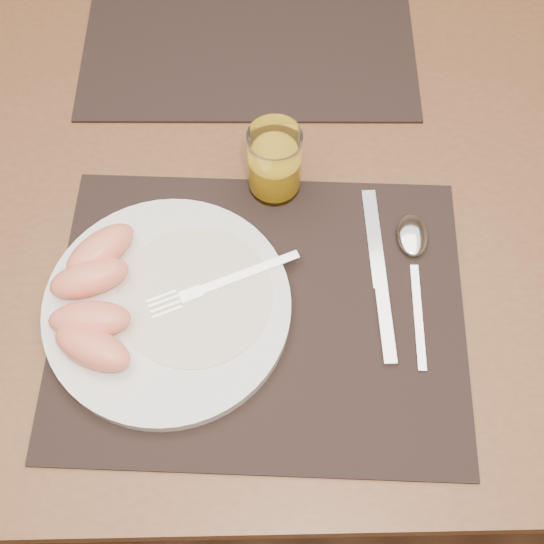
{
  "coord_description": "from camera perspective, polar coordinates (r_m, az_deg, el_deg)",
  "views": [
    {
      "loc": [
        0.02,
        -0.52,
        1.44
      ],
      "look_at": [
        0.03,
        -0.18,
        0.77
      ],
      "focal_mm": 45.0,
      "sensor_mm": 36.0,
      "label": 1
    }
  ],
  "objects": [
    {
      "name": "ground",
      "position": [
        1.53,
        -1.1,
        -7.01
      ],
      "size": [
        5.0,
        5.0,
        0.0
      ],
      "primitive_type": "plane",
      "color": "brown",
      "rests_on": "ground"
    },
    {
      "name": "table",
      "position": [
        0.93,
        -1.81,
        6.95
      ],
      "size": [
        1.4,
        0.9,
        0.75
      ],
      "color": "brown",
      "rests_on": "ground"
    },
    {
      "name": "placemat_near",
      "position": [
        0.75,
        -1.07,
        -3.42
      ],
      "size": [
        0.47,
        0.37,
        0.0
      ],
      "primitive_type": "cube",
      "rotation": [
        0.0,
        0.0,
        -0.06
      ],
      "color": "black",
      "rests_on": "table"
    },
    {
      "name": "placemat_far",
      "position": [
        1.01,
        -1.89,
        20.12
      ],
      "size": [
        0.46,
        0.36,
        0.0
      ],
      "primitive_type": "cube",
      "rotation": [
        0.0,
        0.0,
        -0.02
      ],
      "color": "black",
      "rests_on": "table"
    },
    {
      "name": "plate",
      "position": [
        0.75,
        -8.73,
        -2.92
      ],
      "size": [
        0.27,
        0.27,
        0.02
      ],
      "primitive_type": "cylinder",
      "color": "white",
      "rests_on": "placemat_near"
    },
    {
      "name": "plate_dressing",
      "position": [
        0.75,
        -6.5,
        -1.92
      ],
      "size": [
        0.17,
        0.17,
        0.0
      ],
      "color": "white",
      "rests_on": "plate"
    },
    {
      "name": "fork",
      "position": [
        0.75,
        -5.08,
        -1.24
      ],
      "size": [
        0.17,
        0.08,
        0.0
      ],
      "color": "silver",
      "rests_on": "plate"
    },
    {
      "name": "knife",
      "position": [
        0.77,
        9.08,
        -1.28
      ],
      "size": [
        0.02,
        0.22,
        0.01
      ],
      "color": "silver",
      "rests_on": "placemat_near"
    },
    {
      "name": "spoon",
      "position": [
        0.8,
        11.71,
        2.08
      ],
      "size": [
        0.04,
        0.19,
        0.01
      ],
      "color": "silver",
      "rests_on": "placemat_near"
    },
    {
      "name": "juice_glass",
      "position": [
        0.8,
        0.21,
        8.99
      ],
      "size": [
        0.06,
        0.06,
        0.09
      ],
      "color": "white",
      "rests_on": "placemat_near"
    },
    {
      "name": "grapefruit_wedges",
      "position": [
        0.75,
        -14.73,
        -2.1
      ],
      "size": [
        0.11,
        0.19,
        0.03
      ],
      "color": "#FE8A68",
      "rests_on": "plate"
    }
  ]
}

